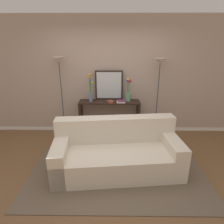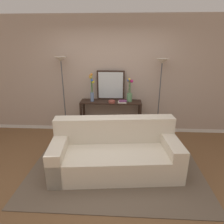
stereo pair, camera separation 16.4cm
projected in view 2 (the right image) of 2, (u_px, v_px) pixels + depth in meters
ground_plane at (102, 176)px, 3.35m from camera, size 16.00×16.00×0.02m
back_wall at (110, 77)px, 4.67m from camera, size 12.00×0.15×2.72m
area_rug at (115, 174)px, 3.39m from camera, size 2.99×1.75×0.01m
couch at (115, 153)px, 3.44m from camera, size 2.22×1.14×0.88m
console_table at (111, 112)px, 4.62m from camera, size 1.40×0.37×0.85m
floor_lamp_left at (62, 75)px, 4.38m from camera, size 0.28×0.28×1.84m
floor_lamp_right at (161, 77)px, 4.27m from camera, size 0.28×0.28×1.81m
wall_mirror at (111, 85)px, 4.57m from camera, size 0.64×0.02×0.68m
vase_tall_flowers at (92, 89)px, 4.44m from camera, size 0.12×0.12×0.63m
vase_short_flowers at (130, 93)px, 4.48m from camera, size 0.14×0.12×0.54m
fruit_bowl at (112, 102)px, 4.42m from camera, size 0.15×0.15×0.05m
book_stack at (122, 102)px, 4.42m from camera, size 0.20×0.14×0.05m
book_row_under_console at (94, 132)px, 4.83m from camera, size 0.33×0.18×0.12m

